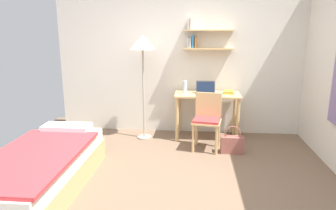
{
  "coord_description": "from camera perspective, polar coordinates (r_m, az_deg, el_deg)",
  "views": [
    {
      "loc": [
        0.2,
        -3.27,
        1.79
      ],
      "look_at": [
        -0.15,
        0.51,
        0.85
      ],
      "focal_mm": 32.71,
      "sensor_mm": 36.0,
      "label": 1
    }
  ],
  "objects": [
    {
      "name": "ground_plane",
      "position": [
        3.74,
        1.56,
        -14.74
      ],
      "size": [
        5.28,
        5.28,
        0.0
      ],
      "primitive_type": "plane",
      "color": "brown"
    },
    {
      "name": "book_stack",
      "position": [
        5.16,
        11.29,
        2.39
      ],
      "size": [
        0.19,
        0.26,
        0.04
      ],
      "color": "gold",
      "rests_on": "desk"
    },
    {
      "name": "water_bottle",
      "position": [
        5.04,
        3.16,
        3.38
      ],
      "size": [
        0.06,
        0.06,
        0.22
      ],
      "primitive_type": "cylinder",
      "color": "silver",
      "rests_on": "desk"
    },
    {
      "name": "standing_lamp",
      "position": [
        4.94,
        -4.74,
        10.57
      ],
      "size": [
        0.4,
        0.4,
        1.7
      ],
      "color": "#B2A893",
      "rests_on": "ground_plane"
    },
    {
      "name": "bed",
      "position": [
        3.82,
        -22.65,
        -11.21
      ],
      "size": [
        0.91,
        2.0,
        0.54
      ],
      "color": "tan",
      "rests_on": "ground_plane"
    },
    {
      "name": "desk_chair",
      "position": [
        4.67,
        7.31,
        -2.44
      ],
      "size": [
        0.47,
        0.45,
        0.85
      ],
      "color": "tan",
      "rests_on": "ground_plane"
    },
    {
      "name": "laptop",
      "position": [
        5.06,
        7.0,
        2.69
      ],
      "size": [
        0.32,
        0.22,
        0.2
      ],
      "color": "#2D2D33",
      "rests_on": "desk"
    },
    {
      "name": "handbag",
      "position": [
        4.67,
        11.87,
        -7.12
      ],
      "size": [
        0.33,
        0.13,
        0.42
      ],
      "color": "#99564C",
      "rests_on": "ground_plane"
    },
    {
      "name": "wall_back",
      "position": [
        5.32,
        3.15,
        8.69
      ],
      "size": [
        4.4,
        0.27,
        2.6
      ],
      "color": "silver",
      "rests_on": "ground_plane"
    },
    {
      "name": "desk",
      "position": [
        5.11,
        7.31,
        0.49
      ],
      "size": [
        1.06,
        0.53,
        0.76
      ],
      "color": "tan",
      "rests_on": "ground_plane"
    }
  ]
}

